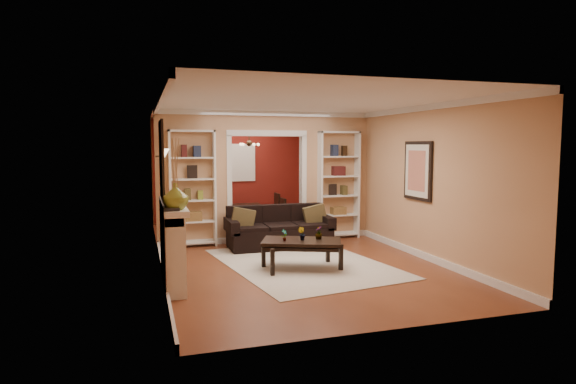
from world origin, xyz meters
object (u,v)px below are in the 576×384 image
object	(u,v)px
sofa	(279,227)
bookshelf_right	(338,185)
coffee_table	(302,255)
fireplace	(174,244)
dining_table	(250,217)
bookshelf_left	(193,189)

from	to	relation	value
sofa	bookshelf_right	distance (m)	1.76
coffee_table	fireplace	distance (m)	2.08
bookshelf_right	dining_table	bearing A→B (deg)	132.50
sofa	dining_table	xyz separation A→B (m)	(-0.09, 2.30, -0.14)
bookshelf_right	fireplace	size ratio (longest dim) A/B	1.35
bookshelf_left	dining_table	size ratio (longest dim) A/B	1.53
sofa	bookshelf_right	size ratio (longest dim) A/B	0.90
sofa	bookshelf_right	world-z (taller)	bookshelf_right
sofa	bookshelf_left	size ratio (longest dim) A/B	0.90
bookshelf_left	fireplace	size ratio (longest dim) A/B	1.35
bookshelf_right	dining_table	world-z (taller)	bookshelf_right
coffee_table	fireplace	xyz separation A→B (m)	(-2.03, -0.24, 0.34)
sofa	bookshelf_right	bearing A→B (deg)	21.30
coffee_table	bookshelf_right	size ratio (longest dim) A/B	0.55
coffee_table	bookshelf_right	bearing A→B (deg)	77.04
coffee_table	dining_table	xyz separation A→B (m)	(0.03, 4.01, 0.03)
bookshelf_right	bookshelf_left	bearing A→B (deg)	180.00
bookshelf_left	dining_table	xyz separation A→B (m)	(1.52, 1.72, -0.89)
coffee_table	bookshelf_right	xyz separation A→B (m)	(1.61, 2.29, 0.91)
bookshelf_right	dining_table	distance (m)	2.49
sofa	bookshelf_right	xyz separation A→B (m)	(1.49, 0.58, 0.74)
bookshelf_left	bookshelf_right	distance (m)	3.10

